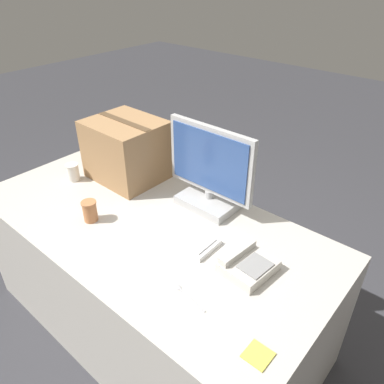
# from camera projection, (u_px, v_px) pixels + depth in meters

# --- Properties ---
(ground_plane) EXTENTS (12.00, 12.00, 0.00)m
(ground_plane) POSITION_uv_depth(u_px,v_px,m) (156.00, 321.00, 2.18)
(ground_plane) COLOR #38383D
(office_desk) EXTENTS (1.80, 0.90, 0.72)m
(office_desk) POSITION_uv_depth(u_px,v_px,m) (152.00, 276.00, 1.99)
(office_desk) COLOR beige
(office_desk) RESTS_ON ground_plane
(monitor) EXTENTS (0.48, 0.22, 0.43)m
(monitor) POSITION_uv_depth(u_px,v_px,m) (210.00, 175.00, 1.82)
(monitor) COLOR #B7B7B7
(monitor) RESTS_ON office_desk
(keyboard) EXTENTS (0.44, 0.17, 0.03)m
(keyboard) POSITION_uv_depth(u_px,v_px,m) (173.00, 231.00, 1.71)
(keyboard) COLOR silver
(keyboard) RESTS_ON office_desk
(desk_phone) EXTENTS (0.19, 0.22, 0.08)m
(desk_phone) POSITION_uv_depth(u_px,v_px,m) (247.00, 264.00, 1.50)
(desk_phone) COLOR beige
(desk_phone) RESTS_ON office_desk
(paper_cup_left) EXTENTS (0.07, 0.07, 0.10)m
(paper_cup_left) POSITION_uv_depth(u_px,v_px,m) (72.00, 172.00, 2.10)
(paper_cup_left) COLOR white
(paper_cup_left) RESTS_ON office_desk
(paper_cup_right) EXTENTS (0.07, 0.07, 0.10)m
(paper_cup_right) POSITION_uv_depth(u_px,v_px,m) (90.00, 211.00, 1.78)
(paper_cup_right) COLOR #BC7547
(paper_cup_right) RESTS_ON office_desk
(spoon) EXTENTS (0.17, 0.04, 0.00)m
(spoon) POSITION_uv_depth(u_px,v_px,m) (186.00, 294.00, 1.41)
(spoon) COLOR #B2B2B7
(spoon) RESTS_ON office_desk
(cardboard_box) EXTENTS (0.40, 0.35, 0.34)m
(cardboard_box) POSITION_uv_depth(u_px,v_px,m) (127.00, 150.00, 2.08)
(cardboard_box) COLOR #9E754C
(cardboard_box) RESTS_ON office_desk
(sticky_note_pad) EXTENTS (0.08, 0.08, 0.01)m
(sticky_note_pad) POSITION_uv_depth(u_px,v_px,m) (258.00, 355.00, 1.19)
(sticky_note_pad) COLOR #E5DB4C
(sticky_note_pad) RESTS_ON office_desk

